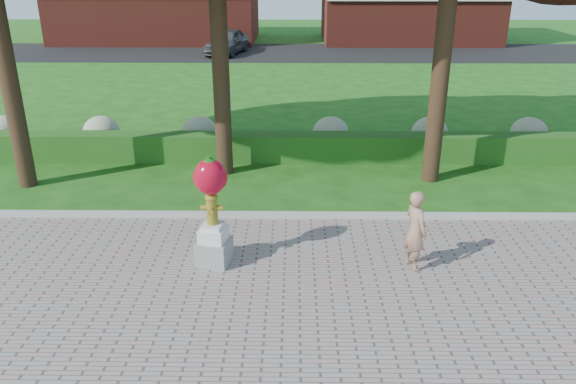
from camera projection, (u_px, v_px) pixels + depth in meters
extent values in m
plane|color=#194A12|center=(299.00, 291.00, 9.86)|extent=(100.00, 100.00, 0.00)
cube|color=#ADADA5|center=(299.00, 216.00, 12.61)|extent=(40.00, 0.18, 0.15)
cube|color=#1A4F16|center=(298.00, 148.00, 16.18)|extent=(24.00, 0.70, 0.80)
ellipsoid|color=#A2A57E|center=(4.00, 132.00, 17.15)|extent=(1.10, 1.10, 0.99)
ellipsoid|color=#A2A57E|center=(101.00, 132.00, 17.11)|extent=(1.10, 1.10, 0.99)
ellipsoid|color=#A2A57E|center=(199.00, 132.00, 17.08)|extent=(1.10, 1.10, 0.99)
ellipsoid|color=#A2A57E|center=(331.00, 133.00, 17.04)|extent=(1.10, 1.10, 0.99)
ellipsoid|color=#A2A57E|center=(430.00, 133.00, 17.00)|extent=(1.10, 1.10, 0.99)
ellipsoid|color=#A2A57E|center=(529.00, 134.00, 16.97)|extent=(1.10, 1.10, 0.99)
cube|color=black|center=(296.00, 52.00, 35.75)|extent=(50.00, 8.00, 0.02)
cylinder|color=black|center=(4.00, 53.00, 13.28)|extent=(0.44, 0.44, 6.72)
cylinder|color=black|center=(220.00, 59.00, 14.26)|extent=(0.44, 0.44, 6.16)
cylinder|color=black|center=(444.00, 39.00, 13.52)|extent=(0.44, 0.44, 7.28)
cube|color=gray|center=(214.00, 251.00, 10.64)|extent=(0.69, 0.69, 0.47)
cube|color=silver|center=(213.00, 234.00, 10.50)|extent=(0.56, 0.56, 0.26)
cube|color=silver|center=(213.00, 226.00, 10.43)|extent=(0.45, 0.45, 0.09)
cylinder|color=olive|center=(212.00, 211.00, 10.32)|extent=(0.21, 0.21, 0.52)
ellipsoid|color=olive|center=(211.00, 197.00, 10.22)|extent=(0.24, 0.24, 0.17)
cylinder|color=olive|center=(204.00, 208.00, 10.30)|extent=(0.11, 0.10, 0.10)
cylinder|color=olive|center=(220.00, 208.00, 10.29)|extent=(0.11, 0.10, 0.10)
cylinder|color=olive|center=(211.00, 211.00, 10.17)|extent=(0.11, 0.11, 0.11)
cylinder|color=olive|center=(211.00, 194.00, 10.19)|extent=(0.07, 0.07, 0.05)
ellipsoid|color=#AE091E|center=(210.00, 177.00, 10.06)|extent=(0.59, 0.53, 0.68)
ellipsoid|color=#AE091E|center=(201.00, 178.00, 10.07)|extent=(0.29, 0.29, 0.43)
ellipsoid|color=#AE091E|center=(220.00, 178.00, 10.07)|extent=(0.29, 0.29, 0.43)
cylinder|color=#1B5F15|center=(209.00, 159.00, 9.94)|extent=(0.09, 0.09, 0.11)
ellipsoid|color=#1B5F15|center=(209.00, 161.00, 9.95)|extent=(0.22, 0.22, 0.07)
imported|color=#A3785D|center=(415.00, 230.00, 10.27)|extent=(0.56, 0.66, 1.54)
imported|color=#43454B|center=(227.00, 41.00, 34.81)|extent=(2.70, 4.76, 1.53)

